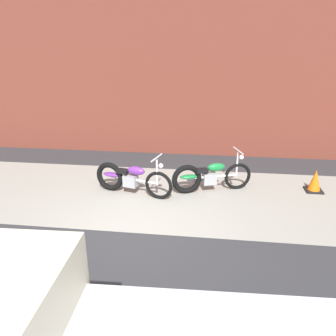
% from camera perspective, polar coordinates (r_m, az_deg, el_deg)
% --- Properties ---
extents(ground_plane, '(80.00, 80.00, 0.00)m').
position_cam_1_polar(ground_plane, '(6.38, -6.27, -11.24)').
color(ground_plane, '#2D2D30').
extents(sidewalk_slab, '(36.00, 3.50, 0.01)m').
position_cam_1_polar(sidewalk_slab, '(7.89, -3.40, -4.58)').
color(sidewalk_slab, gray).
rests_on(sidewalk_slab, ground).
extents(brick_building_wall, '(36.00, 0.50, 5.72)m').
position_cam_1_polar(brick_building_wall, '(10.56, -0.22, 17.93)').
color(brick_building_wall, brown).
rests_on(brick_building_wall, ground).
extents(motorcycle_purple, '(1.97, 0.76, 1.03)m').
position_cam_1_polar(motorcycle_purple, '(7.82, -7.10, -1.76)').
color(motorcycle_purple, black).
rests_on(motorcycle_purple, ground).
extents(motorcycle_green, '(1.94, 0.85, 1.03)m').
position_cam_1_polar(motorcycle_green, '(7.91, 6.76, -1.48)').
color(motorcycle_green, black).
rests_on(motorcycle_green, ground).
extents(traffic_cone, '(0.40, 0.40, 0.55)m').
position_cam_1_polar(traffic_cone, '(8.72, 24.37, -2.20)').
color(traffic_cone, orange).
rests_on(traffic_cone, ground).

